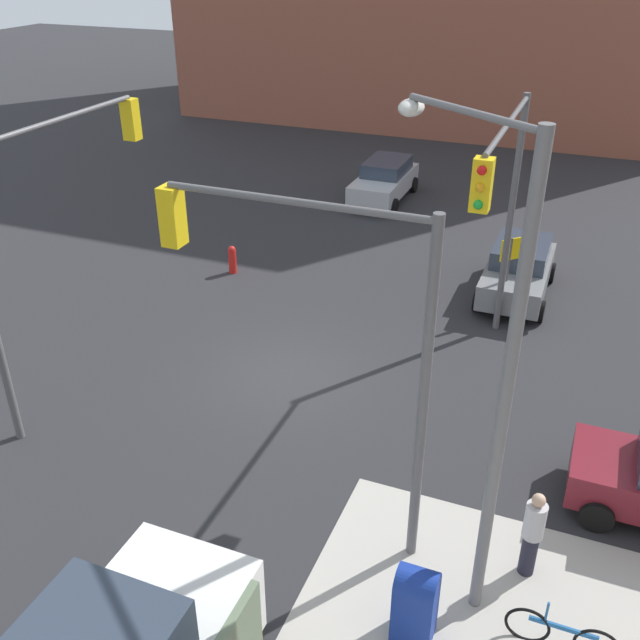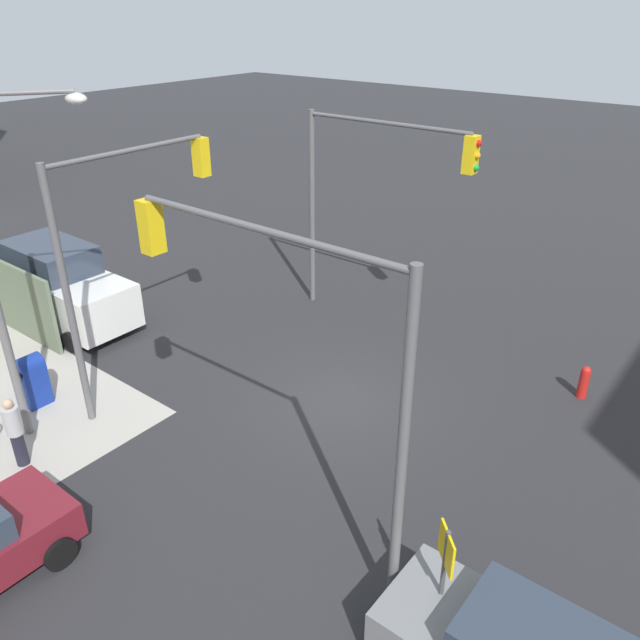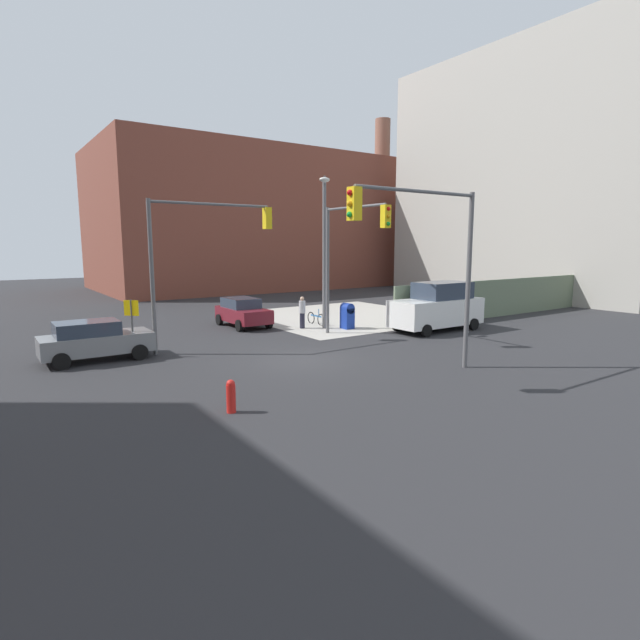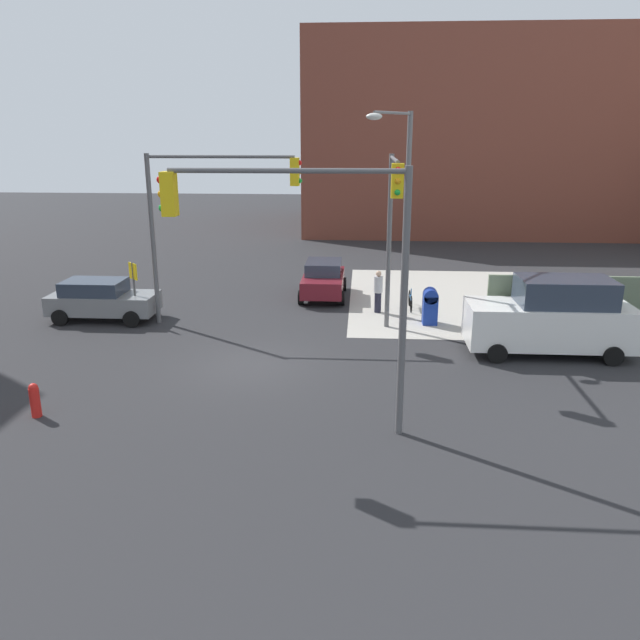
% 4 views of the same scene
% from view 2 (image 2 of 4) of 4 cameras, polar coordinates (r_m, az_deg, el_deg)
% --- Properties ---
extents(ground_plane, '(120.00, 120.00, 0.00)m').
position_cam_2_polar(ground_plane, '(16.73, 1.70, -7.42)').
color(ground_plane, '#28282B').
extents(traffic_signal_nw_corner, '(5.85, 0.36, 6.50)m').
position_cam_2_polar(traffic_signal_nw_corner, '(10.09, -2.96, -1.62)').
color(traffic_signal_nw_corner, '#59595B').
rests_on(traffic_signal_nw_corner, ground).
extents(traffic_signal_se_corner, '(5.80, 0.36, 6.50)m').
position_cam_2_polar(traffic_signal_se_corner, '(19.38, 4.51, 12.63)').
color(traffic_signal_se_corner, '#59595B').
rests_on(traffic_signal_se_corner, ground).
extents(traffic_signal_ne_corner, '(0.36, 4.74, 6.50)m').
position_cam_2_polar(traffic_signal_ne_corner, '(15.94, -17.43, 7.97)').
color(traffic_signal_ne_corner, '#59595B').
rests_on(traffic_signal_ne_corner, ground).
extents(street_lamp_corner, '(1.75, 2.25, 8.00)m').
position_cam_2_polar(street_lamp_corner, '(15.05, -27.11, 5.53)').
color(street_lamp_corner, slate).
rests_on(street_lamp_corner, ground).
extents(warning_sign_two_way, '(0.48, 0.48, 2.40)m').
position_cam_2_polar(warning_sign_two_way, '(10.63, 11.28, -21.32)').
color(warning_sign_two_way, '#4C4C4C').
rests_on(warning_sign_two_way, ground).
extents(mailbox_blue, '(0.56, 0.64, 1.43)m').
position_cam_2_polar(mailbox_blue, '(17.86, -24.82, -4.90)').
color(mailbox_blue, navy).
rests_on(mailbox_blue, ground).
extents(fire_hydrant, '(0.26, 0.26, 0.94)m').
position_cam_2_polar(fire_hydrant, '(18.05, 22.98, -5.20)').
color(fire_hydrant, red).
rests_on(fire_hydrant, ground).
extents(van_white_delivery, '(5.40, 2.32, 2.62)m').
position_cam_2_polar(van_white_delivery, '(21.90, -22.60, 2.97)').
color(van_white_delivery, white).
rests_on(van_white_delivery, ground).
extents(pedestrian_crossing, '(0.36, 0.36, 1.78)m').
position_cam_2_polar(pedestrian_crossing, '(15.71, -26.12, -9.10)').
color(pedestrian_crossing, '#B2B2B7').
rests_on(pedestrian_crossing, ground).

